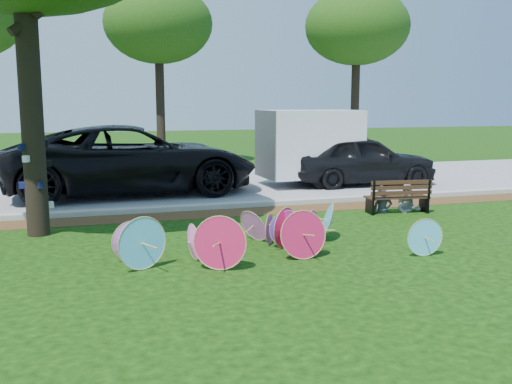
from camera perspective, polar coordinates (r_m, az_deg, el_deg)
ground at (r=9.48m, az=0.59°, el=-7.34°), size 90.00×90.00×0.00m
mulch_strip at (r=13.72m, az=-5.01°, el=-2.22°), size 90.00×1.00×0.01m
curb at (r=14.39m, az=-5.59°, el=-1.48°), size 90.00×0.30×0.12m
street at (r=18.43m, az=-8.09°, el=0.61°), size 90.00×8.00×0.01m
parasol_pile at (r=10.03m, az=0.65°, el=-4.15°), size 5.60×2.31×0.89m
black_van at (r=17.00m, az=-12.27°, el=3.17°), size 7.36×3.66×2.00m
dark_pickup at (r=18.74m, az=10.42°, el=3.17°), size 4.86×2.17×1.62m
cargo_trailer at (r=18.36m, az=5.42°, el=4.86°), size 3.06×1.99×2.71m
park_bench at (r=14.25m, az=13.89°, el=-0.39°), size 1.63×0.78×0.82m
person_left at (r=14.08m, az=12.60°, el=0.54°), size 0.55×0.46×1.29m
person_right at (r=14.44m, az=15.02°, el=0.65°), size 0.77×0.70×1.29m
bg_trees at (r=23.70m, az=-8.65°, el=16.41°), size 19.63×5.89×7.40m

